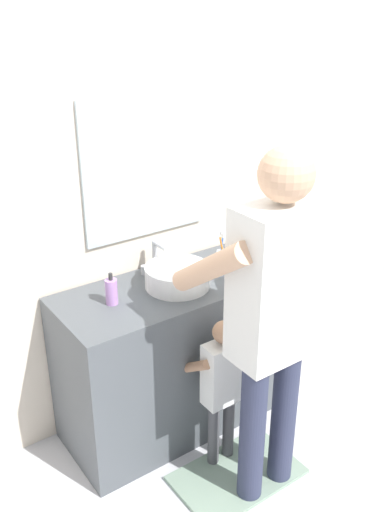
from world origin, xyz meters
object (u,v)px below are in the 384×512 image
(soap_bottle, at_px, (111,291))
(adult_parent, at_px, (274,304))
(child_toddler, at_px, (221,381))
(toothbrush_cup, at_px, (223,258))

(soap_bottle, distance_m, adult_parent, 0.81)
(child_toddler, relative_size, adult_parent, 0.49)
(toothbrush_cup, bearing_deg, soap_bottle, -178.95)
(soap_bottle, relative_size, adult_parent, 0.09)
(adult_parent, bearing_deg, child_toddler, 105.78)
(soap_bottle, relative_size, child_toddler, 0.19)
(toothbrush_cup, xyz_separation_m, adult_parent, (-0.26, -0.68, 0.11))
(soap_bottle, height_order, adult_parent, adult_parent)
(toothbrush_cup, relative_size, child_toddler, 0.24)
(child_toddler, bearing_deg, toothbrush_cup, 52.17)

